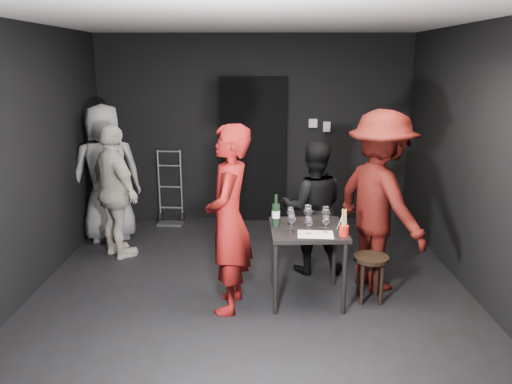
{
  "coord_description": "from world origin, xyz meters",
  "views": [
    {
      "loc": [
        0.07,
        -4.75,
        2.32
      ],
      "look_at": [
        0.04,
        0.25,
        1.0
      ],
      "focal_mm": 35.0,
      "sensor_mm": 36.0,
      "label": 1
    }
  ],
  "objects_px": {
    "hand_truck": "(171,210)",
    "woman_black": "(313,209)",
    "man_maroon": "(381,180)",
    "breadstick_cup": "(344,223)",
    "tasting_table": "(308,237)",
    "stool": "(371,265)",
    "wine_bottle": "(276,214)",
    "server_red": "(229,203)",
    "bystander_grey": "(105,160)",
    "bystander_cream": "(115,187)"
  },
  "relations": [
    {
      "from": "server_red",
      "to": "wine_bottle",
      "type": "xyz_separation_m",
      "value": [
        0.45,
        0.23,
        -0.18
      ]
    },
    {
      "from": "server_red",
      "to": "breadstick_cup",
      "type": "distance_m",
      "value": 1.08
    },
    {
      "from": "bystander_cream",
      "to": "woman_black",
      "type": "bearing_deg",
      "value": -143.67
    },
    {
      "from": "man_maroon",
      "to": "bystander_grey",
      "type": "height_order",
      "value": "man_maroon"
    },
    {
      "from": "hand_truck",
      "to": "wine_bottle",
      "type": "xyz_separation_m",
      "value": [
        1.46,
        -2.37,
        0.67
      ]
    },
    {
      "from": "tasting_table",
      "to": "man_maroon",
      "type": "height_order",
      "value": "man_maroon"
    },
    {
      "from": "stool",
      "to": "bystander_cream",
      "type": "height_order",
      "value": "bystander_cream"
    },
    {
      "from": "server_red",
      "to": "woman_black",
      "type": "distance_m",
      "value": 1.29
    },
    {
      "from": "server_red",
      "to": "man_maroon",
      "type": "relative_size",
      "value": 0.91
    },
    {
      "from": "server_red",
      "to": "hand_truck",
      "type": "bearing_deg",
      "value": -153.57
    },
    {
      "from": "tasting_table",
      "to": "breadstick_cup",
      "type": "distance_m",
      "value": 0.45
    },
    {
      "from": "hand_truck",
      "to": "breadstick_cup",
      "type": "relative_size",
      "value": 3.93
    },
    {
      "from": "tasting_table",
      "to": "stool",
      "type": "height_order",
      "value": "tasting_table"
    },
    {
      "from": "stool",
      "to": "man_maroon",
      "type": "relative_size",
      "value": 0.2
    },
    {
      "from": "hand_truck",
      "to": "wine_bottle",
      "type": "height_order",
      "value": "hand_truck"
    },
    {
      "from": "stool",
      "to": "breadstick_cup",
      "type": "bearing_deg",
      "value": -148.41
    },
    {
      "from": "hand_truck",
      "to": "man_maroon",
      "type": "xyz_separation_m",
      "value": [
        2.53,
        -2.12,
        0.95
      ]
    },
    {
      "from": "stool",
      "to": "bystander_grey",
      "type": "bearing_deg",
      "value": 150.23
    },
    {
      "from": "wine_bottle",
      "to": "server_red",
      "type": "bearing_deg",
      "value": -152.28
    },
    {
      "from": "hand_truck",
      "to": "stool",
      "type": "height_order",
      "value": "hand_truck"
    },
    {
      "from": "server_red",
      "to": "man_maroon",
      "type": "height_order",
      "value": "man_maroon"
    },
    {
      "from": "hand_truck",
      "to": "stool",
      "type": "bearing_deg",
      "value": -41.22
    },
    {
      "from": "wine_bottle",
      "to": "bystander_cream",
      "type": "bearing_deg",
      "value": 150.19
    },
    {
      "from": "bystander_grey",
      "to": "wine_bottle",
      "type": "distance_m",
      "value": 2.74
    },
    {
      "from": "hand_truck",
      "to": "woman_black",
      "type": "xyz_separation_m",
      "value": [
        1.89,
        -1.71,
        0.53
      ]
    },
    {
      "from": "woman_black",
      "to": "man_maroon",
      "type": "bearing_deg",
      "value": 148.27
    },
    {
      "from": "man_maroon",
      "to": "breadstick_cup",
      "type": "bearing_deg",
      "value": 111.52
    },
    {
      "from": "tasting_table",
      "to": "man_maroon",
      "type": "xyz_separation_m",
      "value": [
        0.76,
        0.3,
        0.5
      ]
    },
    {
      "from": "breadstick_cup",
      "to": "bystander_grey",
      "type": "bearing_deg",
      "value": 144.75
    },
    {
      "from": "breadstick_cup",
      "to": "server_red",
      "type": "bearing_deg",
      "value": 177.71
    },
    {
      "from": "hand_truck",
      "to": "man_maroon",
      "type": "distance_m",
      "value": 3.43
    },
    {
      "from": "bystander_cream",
      "to": "wine_bottle",
      "type": "bearing_deg",
      "value": -163.25
    },
    {
      "from": "tasting_table",
      "to": "breadstick_cup",
      "type": "xyz_separation_m",
      "value": [
        0.31,
        -0.23,
        0.22
      ]
    },
    {
      "from": "man_maroon",
      "to": "bystander_cream",
      "type": "height_order",
      "value": "man_maroon"
    },
    {
      "from": "bystander_grey",
      "to": "woman_black",
      "type": "bearing_deg",
      "value": 137.68
    },
    {
      "from": "man_maroon",
      "to": "wine_bottle",
      "type": "distance_m",
      "value": 1.13
    },
    {
      "from": "woman_black",
      "to": "man_maroon",
      "type": "relative_size",
      "value": 0.63
    },
    {
      "from": "stool",
      "to": "woman_black",
      "type": "height_order",
      "value": "woman_black"
    },
    {
      "from": "stool",
      "to": "man_maroon",
      "type": "distance_m",
      "value": 0.86
    },
    {
      "from": "man_maroon",
      "to": "wine_bottle",
      "type": "bearing_deg",
      "value": 74.95
    },
    {
      "from": "bystander_grey",
      "to": "bystander_cream",
      "type": "bearing_deg",
      "value": 93.83
    },
    {
      "from": "tasting_table",
      "to": "bystander_cream",
      "type": "height_order",
      "value": "bystander_cream"
    },
    {
      "from": "woman_black",
      "to": "wine_bottle",
      "type": "bearing_deg",
      "value": 57.83
    },
    {
      "from": "stool",
      "to": "breadstick_cup",
      "type": "xyz_separation_m",
      "value": [
        -0.32,
        -0.19,
        0.5
      ]
    },
    {
      "from": "man_maroon",
      "to": "bystander_cream",
      "type": "xyz_separation_m",
      "value": [
        -2.94,
        0.83,
        -0.29
      ]
    },
    {
      "from": "stool",
      "to": "man_maroon",
      "type": "xyz_separation_m",
      "value": [
        0.13,
        0.33,
        0.78
      ]
    },
    {
      "from": "tasting_table",
      "to": "woman_black",
      "type": "xyz_separation_m",
      "value": [
        0.12,
        0.7,
        0.08
      ]
    },
    {
      "from": "hand_truck",
      "to": "woman_black",
      "type": "height_order",
      "value": "woman_black"
    },
    {
      "from": "stool",
      "to": "woman_black",
      "type": "relative_size",
      "value": 0.32
    },
    {
      "from": "bystander_grey",
      "to": "man_maroon",
      "type": "bearing_deg",
      "value": 135.3
    }
  ]
}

